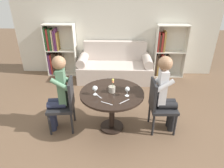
{
  "coord_description": "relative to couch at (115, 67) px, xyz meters",
  "views": [
    {
      "loc": [
        0.1,
        -2.75,
        2.27
      ],
      "look_at": [
        0.0,
        0.05,
        0.82
      ],
      "focal_mm": 32.0,
      "sensor_mm": 36.0,
      "label": 1
    }
  ],
  "objects": [
    {
      "name": "back_wall",
      "position": [
        0.0,
        0.42,
        1.04
      ],
      "size": [
        5.2,
        0.05,
        2.7
      ],
      "color": "beige",
      "rests_on": "ground_plane"
    },
    {
      "name": "ground_plane",
      "position": [
        0.0,
        -1.98,
        -0.31
      ],
      "size": [
        16.0,
        16.0,
        0.0
      ],
      "primitive_type": "plane",
      "color": "brown"
    },
    {
      "name": "round_table",
      "position": [
        0.0,
        -1.98,
        0.27
      ],
      "size": [
        1.02,
        1.02,
        0.7
      ],
      "color": "black",
      "rests_on": "ground_plane"
    },
    {
      "name": "knife_right_setting",
      "position": [
        0.2,
        -2.24,
        0.4
      ],
      "size": [
        0.15,
        0.13,
        0.0
      ],
      "color": "silver",
      "rests_on": "round_table"
    },
    {
      "name": "flower_vase",
      "position": [
        0.0,
        -1.97,
        0.46
      ],
      "size": [
        0.11,
        0.11,
        0.23
      ],
      "color": "#9E9384",
      "rests_on": "round_table"
    },
    {
      "name": "chair_left",
      "position": [
        -0.77,
        -1.99,
        0.18
      ],
      "size": [
        0.46,
        0.46,
        0.9
      ],
      "rotation": [
        0.0,
        0.0,
        -1.46
      ],
      "color": "#232326",
      "rests_on": "ground_plane"
    },
    {
      "name": "chair_right",
      "position": [
        0.77,
        -1.96,
        0.18
      ],
      "size": [
        0.44,
        0.44,
        0.9
      ],
      "rotation": [
        0.0,
        0.0,
        1.61
      ],
      "color": "#232326",
      "rests_on": "ground_plane"
    },
    {
      "name": "fork_left_setting",
      "position": [
        -0.06,
        -2.3,
        0.4
      ],
      "size": [
        0.17,
        0.1,
        0.0
      ],
      "color": "silver",
      "rests_on": "round_table"
    },
    {
      "name": "knife_left_setting",
      "position": [
        -0.21,
        -2.09,
        0.4
      ],
      "size": [
        0.13,
        0.15,
        0.0
      ],
      "color": "silver",
      "rests_on": "round_table"
    },
    {
      "name": "wine_glass_right",
      "position": [
        0.24,
        -2.08,
        0.51
      ],
      "size": [
        0.07,
        0.07,
        0.15
      ],
      "color": "white",
      "rests_on": "round_table"
    },
    {
      "name": "person_left",
      "position": [
        -0.86,
        -2.01,
        0.39
      ],
      "size": [
        0.44,
        0.37,
        1.3
      ],
      "rotation": [
        0.0,
        0.0,
        -1.46
      ],
      "color": "#282D47",
      "rests_on": "ground_plane"
    },
    {
      "name": "bookshelf_right",
      "position": [
        1.31,
        0.26,
        0.27
      ],
      "size": [
        0.78,
        0.28,
        1.34
      ],
      "color": "silver",
      "rests_on": "ground_plane"
    },
    {
      "name": "person_right",
      "position": [
        0.85,
        -1.96,
        0.4
      ],
      "size": [
        0.43,
        0.35,
        1.31
      ],
      "rotation": [
        0.0,
        0.0,
        1.61
      ],
      "color": "black",
      "rests_on": "ground_plane"
    },
    {
      "name": "couch",
      "position": [
        0.0,
        0.0,
        0.0
      ],
      "size": [
        1.82,
        0.8,
        0.92
      ],
      "color": "beige",
      "rests_on": "ground_plane"
    },
    {
      "name": "wine_glass_left",
      "position": [
        -0.26,
        -2.06,
        0.5
      ],
      "size": [
        0.08,
        0.08,
        0.15
      ],
      "color": "white",
      "rests_on": "round_table"
    },
    {
      "name": "bookshelf_left",
      "position": [
        -1.51,
        0.26,
        0.31
      ],
      "size": [
        0.78,
        0.28,
        1.34
      ],
      "color": "silver",
      "rests_on": "ground_plane"
    }
  ]
}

